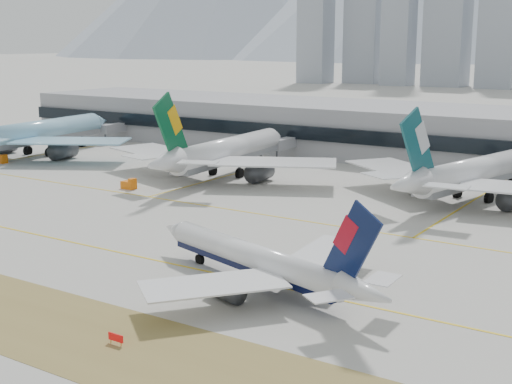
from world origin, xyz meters
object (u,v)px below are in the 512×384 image
Objects in this scene: taxiing_airliner at (261,262)px; terminal at (416,133)px; widebody_eva at (224,153)px; widebody_cathay at (472,174)px; widebody_korean at (35,134)px.

taxiing_airliner is 0.17× the size of terminal.
widebody_eva is 1.08× the size of widebody_cathay.
widebody_korean is 0.25× the size of terminal.
widebody_korean is at bearing -10.49° from taxiing_airliner.
taxiing_airliner is 0.70× the size of widebody_eva.
taxiing_airliner reaches higher than terminal.
widebody_korean is (-120.85, 61.80, 2.84)m from taxiing_airliner.
taxiing_airliner is at bearing -124.35° from widebody_korean.
widebody_korean is 129.32m from widebody_cathay.
terminal is (29.82, 56.17, 1.27)m from widebody_eva.
widebody_korean reaches higher than widebody_eva.
terminal is (97.45, 59.62, 0.84)m from widebody_korean.
widebody_korean is at bearing 107.39° from widebody_cathay.
widebody_cathay reaches higher than terminal.
widebody_eva is (-53.23, 65.25, 2.41)m from taxiing_airliner.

